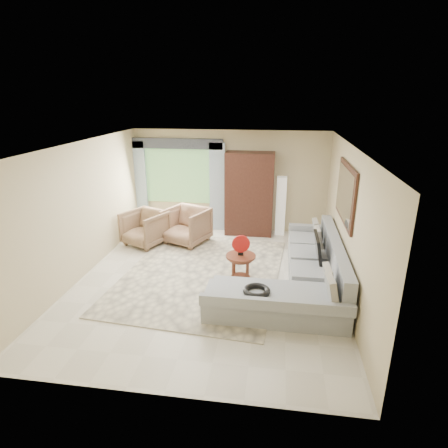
% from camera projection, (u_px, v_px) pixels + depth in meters
% --- Properties ---
extents(ground, '(6.00, 6.00, 0.00)m').
position_uv_depth(ground, '(209.00, 280.00, 7.31)').
color(ground, silver).
rests_on(ground, ground).
extents(area_rug, '(3.32, 4.23, 0.02)m').
position_uv_depth(area_rug, '(202.00, 273.00, 7.57)').
color(area_rug, beige).
rests_on(area_rug, ground).
extents(sectional_sofa, '(2.30, 3.46, 0.90)m').
position_uv_depth(sectional_sofa, '(303.00, 277.00, 6.81)').
color(sectional_sofa, '#989CA0').
rests_on(sectional_sofa, ground).
extents(tv_screen, '(0.14, 0.74, 0.48)m').
position_uv_depth(tv_screen, '(318.00, 248.00, 6.99)').
color(tv_screen, black).
rests_on(tv_screen, sectional_sofa).
extents(garden_hose, '(0.43, 0.43, 0.09)m').
position_uv_depth(garden_hose, '(257.00, 291.00, 5.82)').
color(garden_hose, black).
rests_on(garden_hose, sectional_sofa).
extents(coffee_table, '(0.57, 0.57, 0.57)m').
position_uv_depth(coffee_table, '(241.00, 268.00, 7.13)').
color(coffee_table, '#552516').
rests_on(coffee_table, ground).
extents(red_disc, '(0.34, 0.09, 0.34)m').
position_uv_depth(red_disc, '(241.00, 244.00, 6.97)').
color(red_disc, '#B01511').
rests_on(red_disc, coffee_table).
extents(armchair_left, '(1.18, 1.19, 0.82)m').
position_uv_depth(armchair_left, '(145.00, 228.00, 8.92)').
color(armchair_left, '#8E674D').
rests_on(armchair_left, ground).
extents(armchair_right, '(1.22, 1.24, 0.87)m').
position_uv_depth(armchair_right, '(186.00, 226.00, 9.01)').
color(armchair_right, '#946B51').
rests_on(armchair_right, ground).
extents(potted_plant, '(0.65, 0.61, 0.58)m').
position_uv_depth(potted_plant, '(137.00, 219.00, 9.96)').
color(potted_plant, '#999999').
rests_on(potted_plant, ground).
extents(armoire, '(1.20, 0.55, 2.10)m').
position_uv_depth(armoire, '(249.00, 194.00, 9.43)').
color(armoire, black).
rests_on(armoire, ground).
extents(floor_lamp, '(0.24, 0.24, 1.50)m').
position_uv_depth(floor_lamp, '(281.00, 206.00, 9.48)').
color(floor_lamp, silver).
rests_on(floor_lamp, ground).
extents(window, '(1.80, 0.04, 1.40)m').
position_uv_depth(window, '(178.00, 176.00, 9.81)').
color(window, '#669E59').
rests_on(window, wall_back).
extents(curtain_left, '(0.40, 0.08, 2.30)m').
position_uv_depth(curtain_left, '(139.00, 185.00, 9.95)').
color(curtain_left, '#9EB7CC').
rests_on(curtain_left, ground).
extents(curtain_right, '(0.40, 0.08, 2.30)m').
position_uv_depth(curtain_right, '(217.00, 187.00, 9.67)').
color(curtain_right, '#9EB7CC').
rests_on(curtain_right, ground).
extents(valance, '(2.40, 0.12, 0.26)m').
position_uv_depth(valance, '(176.00, 144.00, 9.47)').
color(valance, '#1E232D').
rests_on(valance, wall_back).
extents(wall_mirror, '(0.05, 1.70, 1.05)m').
position_uv_depth(wall_mirror, '(346.00, 193.00, 6.73)').
color(wall_mirror, black).
rests_on(wall_mirror, wall_right).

